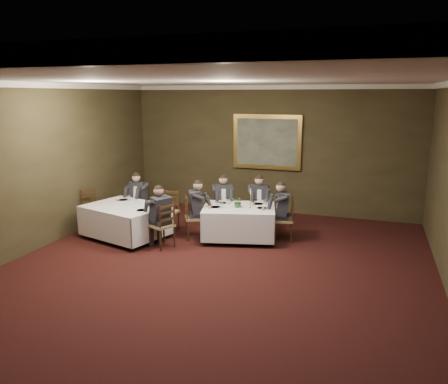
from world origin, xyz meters
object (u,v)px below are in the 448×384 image
Objects in this scene: chair_sec_backright at (168,220)px; candlestick at (250,201)px; chair_sec_backleft at (140,214)px; painting at (267,142)px; chair_main_endleft at (194,226)px; chair_main_endright at (284,228)px; chair_sec_endright at (162,235)px; table_second at (126,219)px; diner_sec_backleft at (139,205)px; chair_main_backright at (258,218)px; diner_sec_endright at (162,224)px; table_main at (239,220)px; diner_main_endleft at (195,217)px; chair_main_backleft at (223,217)px; diner_main_backleft at (223,208)px; chair_sec_endleft at (94,218)px; diner_main_endright at (284,219)px; centerpiece at (238,201)px; diner_main_backright at (258,209)px.

candlestick reaches higher than chair_sec_backright.
painting is at bearing -132.31° from chair_sec_backleft.
chair_main_endright is at bearing 75.46° from chair_main_endleft.
table_second is at bearing 98.98° from chair_sec_endright.
diner_sec_backleft is 1.35× the size of chair_sec_endright.
chair_sec_endright is at bearing 29.08° from chair_main_backright.
table_main is at bearing -28.69° from diner_sec_endright.
chair_main_endleft is 1.79m from chair_sec_backleft.
diner_main_endleft reaches higher than table_second.
chair_main_backleft is 2.12m from chair_sec_backleft.
diner_main_backleft is 1.35× the size of chair_main_endleft.
chair_main_endleft is 2.59m from chair_sec_endleft.
diner_main_endright is at bearing 139.03° from chair_main_backleft.
chair_sec_backleft is at bearing 146.26° from chair_sec_endleft.
centerpiece is at bearing 73.51° from chair_main_endleft.
chair_main_backleft is 1.68m from diner_main_endright.
painting reaches higher than chair_main_backleft.
chair_main_backleft is at bearing -7.99° from diner_main_backright.
chair_sec_endright is 2.26m from chair_sec_endleft.
table_second is 3.17m from diner_main_backright.
table_main is 3.61m from chair_sec_endleft.
chair_main_endleft is at bearing -109.23° from painting.
diner_main_endright is at bearing 16.16° from centerpiece.
chair_sec_backright is at bearing 83.34° from chair_main_endright.
diner_sec_endright is (-1.63, -1.95, 0.00)m from diner_main_backright.
diner_main_backright is 2.24m from painting.
diner_main_backleft is at bearing 63.00° from diner_main_endright.
chair_main_endright is 3.70m from diner_sec_backleft.
candlestick is (1.25, 0.25, 0.42)m from diner_main_endleft.
chair_sec_endleft is at bearing -173.04° from table_main.
chair_main_backright is 3.00m from diner_sec_backleft.
diner_main_backright is 2.92× the size of candlestick.
chair_main_backright is 0.74× the size of diner_main_endright.
chair_main_backleft and chair_sec_backleft have the same top height.
chair_main_backright is at bearing 93.29° from candlestick.
chair_main_backleft is 0.74× the size of diner_sec_backleft.
table_main is 1.87× the size of chair_sec_backright.
painting is (-0.99, 2.34, 1.69)m from chair_main_endright.
chair_main_backleft is 1.35m from chair_sec_backright.
chair_sec_endright is at bearing -111.10° from painting.
painting is (1.40, 3.64, 1.69)m from chair_sec_endright.
diner_main_backleft is at bearing -161.25° from diner_sec_backleft.
diner_sec_endright reaches higher than chair_sec_backleft.
chair_sec_endleft is at bearing 86.94° from chair_main_endright.
chair_main_backleft is at bearing 62.70° from diner_main_endright.
table_second is at bearing 9.84° from diner_main_backright.
diner_main_backright is at bearing -15.22° from diner_sec_endright.
chair_main_endright is (1.61, -0.44, -0.23)m from diner_main_backleft.
diner_main_backright is 1.35× the size of chair_main_endright.
diner_main_backright is at bearing -160.74° from chair_sec_backleft.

